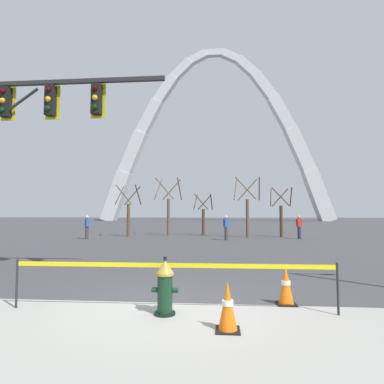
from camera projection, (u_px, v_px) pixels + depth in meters
ground_plane at (170, 302)px, 6.16m from camera, size 240.00×240.00×0.00m
fire_hydrant at (165, 287)px, 5.44m from camera, size 0.46×0.48×0.99m
caution_tape_barrier at (171, 276)px, 5.62m from camera, size 5.78×0.12×0.89m
traffic_cone_by_hydrant at (228, 307)px, 4.68m from camera, size 0.36×0.36×0.73m
traffic_cone_mid_sidewalk at (286, 286)px, 6.02m from camera, size 0.36×0.36×0.73m
traffic_signal_gantry at (16, 128)px, 9.32m from camera, size 6.42×0.44×6.00m
monument_arch at (214, 143)px, 73.20m from camera, size 52.97×3.08×40.88m
tree_far_left at (128, 214)px, 23.74m from camera, size 1.78×1.79×3.85m
tree_left_mid at (168, 210)px, 25.07m from camera, size 2.08×2.09×4.52m
tree_center_left at (203, 217)px, 24.96m from camera, size 1.52×1.53×3.26m
tree_center_right at (247, 211)px, 22.86m from camera, size 1.99×2.01×4.33m
tree_right_mid at (281, 215)px, 23.21m from camera, size 1.68×1.69×3.62m
pedestrian_walking_left at (226, 227)px, 20.49m from camera, size 0.39×0.38×1.59m
pedestrian_standing_center at (299, 227)px, 21.40m from camera, size 0.39×0.32×1.59m
pedestrian_walking_right at (87, 227)px, 21.31m from camera, size 0.37×0.39×1.59m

